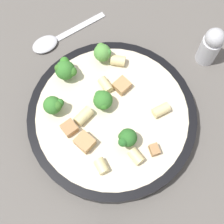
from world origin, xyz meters
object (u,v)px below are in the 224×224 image
Objects in this scene: rigatoni_4 at (136,156)px; rigatoni_5 at (84,116)px; chicken_chunk_3 at (85,142)px; broccoli_floret_0 at (103,52)px; chicken_chunk_0 at (69,128)px; rigatoni_0 at (106,85)px; rigatoni_1 at (101,166)px; rigatoni_2 at (161,110)px; chicken_chunk_1 at (122,86)px; broccoli_floret_3 at (127,138)px; broccoli_floret_1 at (103,100)px; broccoli_floret_4 at (65,69)px; pepper_shaker at (211,46)px; rigatoni_3 at (118,61)px; pasta_bowl at (112,117)px; chicken_chunk_2 at (154,150)px; broccoli_floret_2 at (54,105)px.

rigatoni_5 reaches higher than rigatoni_4.
rigatoni_5 is 1.10× the size of chicken_chunk_3.
broccoli_floret_0 is 1.32× the size of chicken_chunk_3.
rigatoni_0 is at bearing -7.39° from chicken_chunk_0.
rigatoni_1 is 0.80× the size of rigatoni_2.
chicken_chunk_1 is at bearing 38.92° from rigatoni_4.
broccoli_floret_3 is at bearing -91.64° from rigatoni_5.
broccoli_floret_1 is 0.08m from broccoli_floret_4.
chicken_chunk_1 is 0.30× the size of pepper_shaker.
rigatoni_3 is 0.17m from pepper_shaker.
pepper_shaker is (0.24, -0.02, 0.00)m from rigatoni_4.
pasta_bowl is 0.06m from chicken_chunk_1.
broccoli_floret_0 and broccoli_floret_1 have the same top height.
rigatoni_4 reaches higher than rigatoni_0.
rigatoni_5 is at bearing 177.74° from rigatoni_0.
pasta_bowl is at bearing 122.36° from rigatoni_2.
rigatoni_4 is (-0.05, -0.09, -0.01)m from broccoli_floret_1.
broccoli_floret_0 is 2.06× the size of chicken_chunk_2.
chicken_chunk_3 is at bearing 103.54° from rigatoni_4.
rigatoni_3 is (0.08, 0.02, -0.01)m from broccoli_floret_1.
chicken_chunk_1 is at bearing -18.96° from chicken_chunk_0.
rigatoni_5 is (-0.07, 0.00, 0.00)m from rigatoni_0.
broccoli_floret_4 is 0.13m from chicken_chunk_3.
chicken_chunk_3 is (-0.04, -0.02, 0.00)m from rigatoni_5.
rigatoni_3 is at bearing -3.18° from chicken_chunk_0.
rigatoni_5 is (-0.04, 0.02, -0.01)m from broccoli_floret_1.
broccoli_floret_4 is at bearing 131.67° from pepper_shaker.
pepper_shaker is at bearing -29.52° from rigatoni_5.
broccoli_floret_4 is 0.26m from pepper_shaker.
rigatoni_4 is (-0.05, -0.07, 0.02)m from pasta_bowl.
broccoli_floret_4 is at bearing 76.85° from pasta_bowl.
broccoli_floret_2 reaches higher than pasta_bowl.
broccoli_floret_4 reaches higher than rigatoni_3.
broccoli_floret_0 is 0.19m from pepper_shaker.
rigatoni_3 and rigatoni_5 have the same top height.
broccoli_floret_4 is at bearing 51.66° from rigatoni_5.
broccoli_floret_3 is (-0.04, -0.06, 0.00)m from broccoli_floret_1.
pasta_bowl is 0.04m from broccoli_floret_1.
rigatoni_0 is 0.03m from chicken_chunk_1.
chicken_chunk_3 reaches higher than chicken_chunk_1.
pepper_shaker is at bearing -38.28° from rigatoni_0.
rigatoni_3 is at bearing 48.78° from chicken_chunk_2.
broccoli_floret_2 is 0.07m from broccoli_floret_4.
pepper_shaker reaches higher than broccoli_floret_0.
broccoli_floret_2 is at bearing 140.03° from chicken_chunk_1.
pepper_shaker reaches higher than rigatoni_2.
broccoli_floret_3 is 0.08m from rigatoni_5.
rigatoni_4 is at bearing -120.30° from broccoli_floret_1.
rigatoni_5 is at bearing 49.55° from rigatoni_1.
broccoli_floret_2 is at bearing 102.75° from rigatoni_5.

